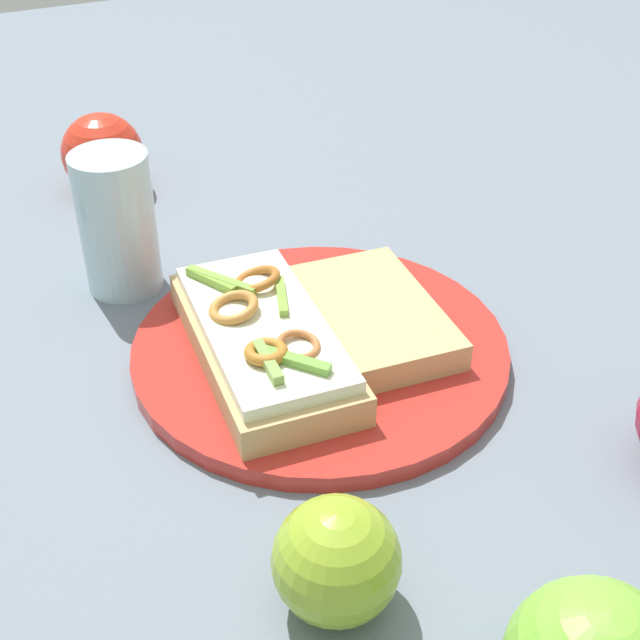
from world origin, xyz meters
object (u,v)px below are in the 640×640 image
object	(u,v)px
sandwich	(261,336)
apple_3	(336,560)
plate	(320,349)
apple_0	(103,154)
drinking_glass	(117,223)
bread_slice_side	(376,318)

from	to	relation	value
sandwich	apple_3	size ratio (longest dim) A/B	2.87
plate	apple_0	size ratio (longest dim) A/B	3.50
apple_0	drinking_glass	bearing A→B (deg)	-9.06
drinking_glass	apple_0	bearing A→B (deg)	170.94
plate	apple_3	bearing A→B (deg)	-22.86
plate	sandwich	world-z (taller)	sandwich
apple_0	drinking_glass	size ratio (longest dim) A/B	0.67
bread_slice_side	drinking_glass	world-z (taller)	drinking_glass
plate	drinking_glass	world-z (taller)	drinking_glass
plate	drinking_glass	xyz separation A→B (m)	(-0.16, -0.10, 0.05)
sandwich	apple_3	world-z (taller)	apple_3
plate	sandwich	distance (m)	0.05
plate	drinking_glass	bearing A→B (deg)	-146.47
bread_slice_side	drinking_glass	xyz separation A→B (m)	(-0.16, -0.15, 0.03)
bread_slice_side	apple_0	world-z (taller)	apple_0
plate	apple_0	bearing A→B (deg)	-167.17
apple_3	plate	bearing A→B (deg)	157.14
apple_0	plate	bearing A→B (deg)	12.83
plate	bread_slice_side	distance (m)	0.05
sandwich	bread_slice_side	world-z (taller)	sandwich
sandwich	bread_slice_side	xyz separation A→B (m)	(0.01, 0.09, -0.01)
apple_3	apple_0	bearing A→B (deg)	179.15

